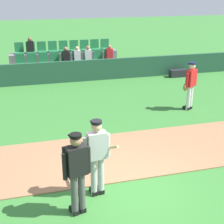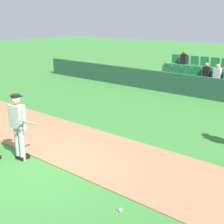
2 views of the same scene
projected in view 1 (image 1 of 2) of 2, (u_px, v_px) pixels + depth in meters
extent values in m
plane|color=#387A33|center=(127.00, 190.00, 7.43)|extent=(80.00, 80.00, 0.00)
cube|color=#9E704C|center=(109.00, 156.00, 8.89)|extent=(28.00, 2.61, 0.03)
cube|color=#234C38|center=(69.00, 72.00, 15.48)|extent=(20.00, 0.16, 1.00)
cube|color=slate|center=(66.00, 72.00, 16.91)|extent=(5.55, 2.10, 0.30)
cube|color=slate|center=(67.00, 67.00, 16.40)|extent=(5.45, 0.85, 0.40)
cube|color=#237542|center=(21.00, 65.00, 15.70)|extent=(0.44, 0.40, 0.08)
cube|color=#237542|center=(20.00, 59.00, 15.80)|extent=(0.44, 0.08, 0.50)
cube|color=#237542|center=(32.00, 64.00, 15.83)|extent=(0.44, 0.40, 0.08)
cube|color=#237542|center=(32.00, 58.00, 15.94)|extent=(0.44, 0.08, 0.50)
cube|color=#237542|center=(44.00, 63.00, 15.96)|extent=(0.44, 0.40, 0.08)
cube|color=#237542|center=(43.00, 57.00, 16.07)|extent=(0.44, 0.08, 0.50)
cube|color=#237542|center=(55.00, 63.00, 16.09)|extent=(0.44, 0.40, 0.08)
cube|color=#237542|center=(55.00, 57.00, 16.20)|extent=(0.44, 0.08, 0.50)
cube|color=#237542|center=(67.00, 62.00, 16.22)|extent=(0.44, 0.40, 0.08)
cube|color=#237542|center=(66.00, 56.00, 16.33)|extent=(0.44, 0.08, 0.50)
cube|color=black|center=(66.00, 56.00, 16.16)|extent=(0.32, 0.22, 0.52)
sphere|color=#9E7051|center=(66.00, 49.00, 16.03)|extent=(0.20, 0.20, 0.20)
cube|color=#237542|center=(78.00, 62.00, 16.36)|extent=(0.44, 0.40, 0.08)
cube|color=#237542|center=(77.00, 56.00, 16.46)|extent=(0.44, 0.08, 0.50)
cube|color=silver|center=(77.00, 55.00, 16.29)|extent=(0.32, 0.22, 0.52)
sphere|color=tan|center=(77.00, 48.00, 16.17)|extent=(0.20, 0.20, 0.20)
cube|color=#237542|center=(88.00, 61.00, 16.49)|extent=(0.44, 0.40, 0.08)
cube|color=#237542|center=(87.00, 55.00, 16.60)|extent=(0.44, 0.08, 0.50)
cube|color=silver|center=(88.00, 55.00, 16.42)|extent=(0.32, 0.22, 0.52)
sphere|color=#9E7051|center=(88.00, 48.00, 16.30)|extent=(0.20, 0.20, 0.20)
cube|color=#237542|center=(99.00, 60.00, 16.62)|extent=(0.44, 0.40, 0.08)
cube|color=#237542|center=(98.00, 55.00, 16.73)|extent=(0.44, 0.08, 0.50)
cube|color=#237542|center=(110.00, 60.00, 16.75)|extent=(0.44, 0.40, 0.08)
cube|color=#237542|center=(109.00, 54.00, 16.86)|extent=(0.44, 0.08, 0.50)
cube|color=red|center=(109.00, 54.00, 16.69)|extent=(0.32, 0.22, 0.52)
sphere|color=#9E7051|center=(109.00, 47.00, 16.56)|extent=(0.20, 0.20, 0.20)
cube|color=slate|center=(64.00, 55.00, 17.03)|extent=(5.45, 0.85, 0.40)
cube|color=#237542|center=(20.00, 53.00, 16.32)|extent=(0.44, 0.40, 0.08)
cube|color=#237542|center=(19.00, 47.00, 16.42)|extent=(0.44, 0.08, 0.50)
cube|color=#237542|center=(31.00, 53.00, 16.45)|extent=(0.44, 0.40, 0.08)
cube|color=#237542|center=(30.00, 47.00, 16.56)|extent=(0.44, 0.08, 0.50)
cube|color=black|center=(30.00, 46.00, 16.39)|extent=(0.32, 0.22, 0.52)
sphere|color=brown|center=(30.00, 39.00, 16.26)|extent=(0.20, 0.20, 0.20)
cube|color=#237542|center=(42.00, 52.00, 16.58)|extent=(0.44, 0.40, 0.08)
cube|color=#237542|center=(41.00, 46.00, 16.69)|extent=(0.44, 0.08, 0.50)
cube|color=#237542|center=(53.00, 51.00, 16.71)|extent=(0.44, 0.40, 0.08)
cube|color=#237542|center=(52.00, 46.00, 16.82)|extent=(0.44, 0.08, 0.50)
cube|color=#237542|center=(64.00, 51.00, 16.85)|extent=(0.44, 0.40, 0.08)
cube|color=#237542|center=(63.00, 45.00, 16.95)|extent=(0.44, 0.08, 0.50)
cube|color=#237542|center=(75.00, 50.00, 16.98)|extent=(0.44, 0.40, 0.08)
cube|color=#237542|center=(74.00, 45.00, 17.08)|extent=(0.44, 0.08, 0.50)
cube|color=#237542|center=(85.00, 50.00, 17.11)|extent=(0.44, 0.40, 0.08)
cube|color=#237542|center=(84.00, 44.00, 17.22)|extent=(0.44, 0.08, 0.50)
cube|color=#237542|center=(95.00, 49.00, 17.24)|extent=(0.44, 0.40, 0.08)
cube|color=#237542|center=(94.00, 44.00, 17.35)|extent=(0.44, 0.08, 0.50)
cube|color=#237542|center=(106.00, 49.00, 17.37)|extent=(0.44, 0.40, 0.08)
cube|color=#237542|center=(105.00, 44.00, 17.48)|extent=(0.44, 0.08, 0.50)
cylinder|color=#B2B2B2|center=(94.00, 177.00, 7.10)|extent=(0.14, 0.14, 0.90)
cylinder|color=#B2B2B2|center=(101.00, 176.00, 7.15)|extent=(0.14, 0.14, 0.90)
cube|color=black|center=(93.00, 191.00, 7.29)|extent=(0.15, 0.27, 0.10)
cube|color=black|center=(100.00, 190.00, 7.35)|extent=(0.15, 0.27, 0.10)
cube|color=#B2B2B2|center=(97.00, 145.00, 6.85)|extent=(0.42, 0.27, 0.60)
cylinder|color=#B2B2B2|center=(85.00, 150.00, 6.78)|extent=(0.09, 0.09, 0.55)
cylinder|color=#B2B2B2|center=(108.00, 145.00, 6.96)|extent=(0.09, 0.09, 0.55)
sphere|color=tan|center=(96.00, 126.00, 6.70)|extent=(0.22, 0.22, 0.22)
cylinder|color=black|center=(96.00, 122.00, 6.66)|extent=(0.23, 0.23, 0.06)
cube|color=black|center=(95.00, 122.00, 6.76)|extent=(0.19, 0.14, 0.02)
cylinder|color=tan|center=(106.00, 148.00, 7.08)|extent=(0.38, 0.75, 0.41)
cylinder|color=#4C4C4C|center=(74.00, 195.00, 6.48)|extent=(0.14, 0.14, 0.90)
cylinder|color=#4C4C4C|center=(82.00, 193.00, 6.56)|extent=(0.14, 0.14, 0.90)
cube|color=black|center=(74.00, 210.00, 6.68)|extent=(0.19, 0.28, 0.10)
cube|color=black|center=(81.00, 208.00, 6.75)|extent=(0.19, 0.28, 0.10)
cube|color=black|center=(77.00, 161.00, 6.25)|extent=(0.44, 0.32, 0.60)
cylinder|color=black|center=(65.00, 167.00, 6.15)|extent=(0.09, 0.09, 0.55)
cylinder|color=black|center=(88.00, 160.00, 6.39)|extent=(0.09, 0.09, 0.55)
sphere|color=#9E7051|center=(76.00, 140.00, 6.09)|extent=(0.22, 0.22, 0.22)
cylinder|color=black|center=(76.00, 136.00, 6.06)|extent=(0.23, 0.23, 0.06)
cube|color=black|center=(73.00, 135.00, 6.15)|extent=(0.21, 0.16, 0.02)
cube|color=black|center=(74.00, 158.00, 6.35)|extent=(0.45, 0.20, 0.56)
cylinder|color=silver|center=(188.00, 98.00, 12.02)|extent=(0.14, 0.14, 0.90)
cylinder|color=silver|center=(191.00, 97.00, 12.13)|extent=(0.14, 0.14, 0.90)
cube|color=black|center=(186.00, 108.00, 12.21)|extent=(0.23, 0.29, 0.10)
cube|color=black|center=(188.00, 107.00, 12.31)|extent=(0.23, 0.29, 0.10)
cube|color=red|center=(191.00, 78.00, 11.80)|extent=(0.46, 0.39, 0.60)
cylinder|color=red|center=(187.00, 81.00, 11.66)|extent=(0.09, 0.09, 0.55)
cylinder|color=red|center=(195.00, 78.00, 11.98)|extent=(0.09, 0.09, 0.55)
sphere|color=beige|center=(192.00, 66.00, 11.65)|extent=(0.22, 0.22, 0.22)
cylinder|color=#191E4C|center=(193.00, 63.00, 11.61)|extent=(0.23, 0.23, 0.06)
cube|color=#191E4C|center=(190.00, 64.00, 11.69)|extent=(0.22, 0.19, 0.02)
ellipsoid|color=brown|center=(185.00, 87.00, 11.77)|extent=(0.23, 0.20, 0.28)
cube|color=#232328|center=(178.00, 73.00, 16.49)|extent=(0.90, 0.36, 0.36)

